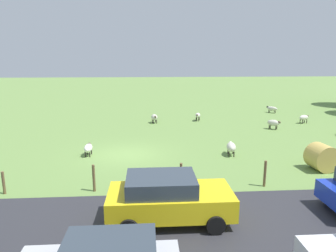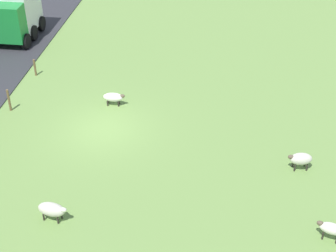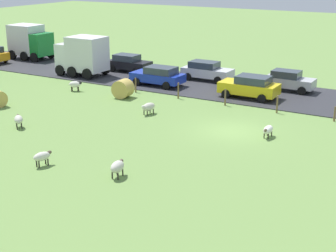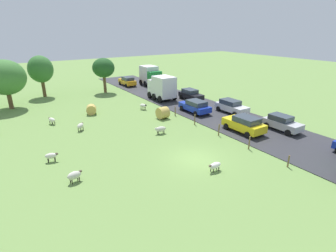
# 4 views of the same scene
# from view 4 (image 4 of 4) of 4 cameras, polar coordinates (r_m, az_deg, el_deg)

# --- Properties ---
(ground_plane) EXTENTS (160.00, 160.00, 0.00)m
(ground_plane) POSITION_cam_4_polar(r_m,az_deg,el_deg) (21.94, 5.89, -7.13)
(ground_plane) COLOR #6B8E47
(road_strip) EXTENTS (8.00, 80.00, 0.06)m
(road_strip) POSITION_cam_4_polar(r_m,az_deg,el_deg) (28.65, 21.37, -1.67)
(road_strip) COLOR #2D2D33
(road_strip) RESTS_ON ground_plane
(sheep_0) EXTENTS (1.03, 1.08, 0.79)m
(sheep_0) POSITION_cam_4_polar(r_m,az_deg,el_deg) (29.02, -18.42, 0.05)
(sheep_0) COLOR beige
(sheep_0) RESTS_ON ground_plane
(sheep_1) EXTENTS (1.12, 0.70, 0.81)m
(sheep_1) POSITION_cam_4_polar(r_m,az_deg,el_deg) (19.67, -19.59, -10.01)
(sheep_1) COLOR beige
(sheep_1) RESTS_ON ground_plane
(sheep_2) EXTENTS (0.87, 1.07, 0.81)m
(sheep_2) POSITION_cam_4_polar(r_m,az_deg,el_deg) (34.90, -5.40, 4.40)
(sheep_2) COLOR silver
(sheep_2) RESTS_ON ground_plane
(sheep_4) EXTENTS (1.15, 0.47, 0.70)m
(sheep_4) POSITION_cam_4_polar(r_m,az_deg,el_deg) (20.21, 10.12, -8.44)
(sheep_4) COLOR white
(sheep_4) RESTS_ON ground_plane
(sheep_5) EXTENTS (0.79, 1.12, 0.76)m
(sheep_5) POSITION_cam_4_polar(r_m,az_deg,el_deg) (32.10, -23.86, 1.23)
(sheep_5) COLOR silver
(sheep_5) RESTS_ON ground_plane
(sheep_6) EXTENTS (1.07, 0.68, 0.74)m
(sheep_6) POSITION_cam_4_polar(r_m,az_deg,el_deg) (23.19, -23.95, -5.91)
(sheep_6) COLOR silver
(sheep_6) RESTS_ON ground_plane
(sheep_7) EXTENTS (1.25, 0.73, 0.78)m
(sheep_7) POSITION_cam_4_polar(r_m,az_deg,el_deg) (26.70, -1.61, -0.68)
(sheep_7) COLOR beige
(sheep_7) RESTS_ON ground_plane
(hay_bale_0) EXTENTS (1.27, 1.48, 1.38)m
(hay_bale_0) POSITION_cam_4_polar(r_m,az_deg,el_deg) (31.27, -1.15, 2.86)
(hay_bale_0) COLOR tan
(hay_bale_0) RESTS_ON ground_plane
(hay_bale_1) EXTENTS (1.49, 1.45, 1.20)m
(hay_bale_1) POSITION_cam_4_polar(r_m,az_deg,el_deg) (34.27, -16.26, 3.45)
(hay_bale_1) COLOR tan
(hay_bale_1) RESTS_ON ground_plane
(tree_0) EXTENTS (5.01, 5.01, 6.43)m
(tree_0) POSITION_cam_4_polar(r_m,az_deg,el_deg) (40.39, -31.77, 8.90)
(tree_0) COLOR brown
(tree_0) RESTS_ON ground_plane
(tree_1) EXTENTS (3.56, 3.56, 5.64)m
(tree_1) POSITION_cam_4_polar(r_m,az_deg,el_deg) (45.16, -13.79, 12.08)
(tree_1) COLOR brown
(tree_1) RESTS_ON ground_plane
(tree_2) EXTENTS (3.67, 3.67, 6.31)m
(tree_2) POSITION_cam_4_polar(r_m,az_deg,el_deg) (45.36, -25.86, 10.97)
(tree_2) COLOR brown
(tree_2) RESTS_ON ground_plane
(fence_post_0) EXTENTS (0.12, 0.12, 1.01)m
(fence_post_0) POSITION_cam_4_polar(r_m,az_deg,el_deg) (22.43, 24.62, -6.94)
(fence_post_0) COLOR brown
(fence_post_0) RESTS_ON ground_plane
(fence_post_1) EXTENTS (0.12, 0.12, 1.22)m
(fence_post_1) POSITION_cam_4_polar(r_m,az_deg,el_deg) (24.35, 17.18, -3.51)
(fence_post_1) COLOR brown
(fence_post_1) RESTS_ON ground_plane
(fence_post_2) EXTENTS (0.12, 0.12, 1.21)m
(fence_post_2) POSITION_cam_4_polar(r_m,az_deg,el_deg) (26.73, 10.95, -0.82)
(fence_post_2) COLOR brown
(fence_post_2) RESTS_ON ground_plane
(fence_post_3) EXTENTS (0.12, 0.12, 1.22)m
(fence_post_3) POSITION_cam_4_polar(r_m,az_deg,el_deg) (29.41, 5.82, 1.45)
(fence_post_3) COLOR brown
(fence_post_3) RESTS_ON ground_plane
(fence_post_4) EXTENTS (0.12, 0.12, 1.15)m
(fence_post_4) POSITION_cam_4_polar(r_m,az_deg,el_deg) (32.34, 1.56, 3.24)
(fence_post_4) COLOR brown
(fence_post_4) RESTS_ON ground_plane
(truck_1) EXTENTS (2.79, 4.32, 3.49)m
(truck_1) POSITION_cam_4_polar(r_m,az_deg,el_deg) (39.57, -1.28, 8.39)
(truck_1) COLOR white
(truck_1) RESTS_ON road_strip
(truck_2) EXTENTS (2.75, 4.32, 3.53)m
(truck_2) POSITION_cam_4_polar(r_m,az_deg,el_deg) (49.86, -3.88, 10.86)
(truck_2) COLOR #197F33
(truck_2) RESTS_ON road_strip
(car_0) EXTENTS (2.04, 4.35, 1.61)m
(car_0) POSITION_cam_4_polar(r_m,az_deg,el_deg) (34.22, 13.55, 4.19)
(car_0) COLOR silver
(car_0) RESTS_ON road_strip
(car_1) EXTENTS (2.00, 4.27, 1.64)m
(car_1) POSITION_cam_4_polar(r_m,az_deg,el_deg) (50.29, -8.79, 9.60)
(car_1) COLOR orange
(car_1) RESTS_ON road_strip
(car_2) EXTENTS (2.18, 4.38, 1.57)m
(car_2) POSITION_cam_4_polar(r_m,az_deg,el_deg) (33.54, 5.89, 4.31)
(car_2) COLOR #1933B2
(car_2) RESTS_ON road_strip
(car_4) EXTENTS (2.22, 4.38, 1.68)m
(car_4) POSITION_cam_4_polar(r_m,az_deg,el_deg) (28.05, 16.19, 0.47)
(car_4) COLOR yellow
(car_4) RESTS_ON road_strip
(car_6) EXTENTS (1.93, 3.89, 1.59)m
(car_6) POSITION_cam_4_polar(r_m,az_deg,el_deg) (29.88, 23.44, 0.67)
(car_6) COLOR #B7B7BC
(car_6) RESTS_ON road_strip
(car_7) EXTENTS (2.01, 4.03, 1.57)m
(car_7) POSITION_cam_4_polar(r_m,az_deg,el_deg) (39.58, 4.95, 6.82)
(car_7) COLOR black
(car_7) RESTS_ON road_strip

